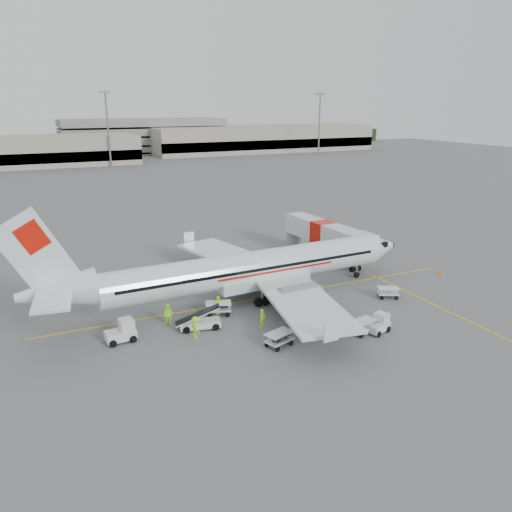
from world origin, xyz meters
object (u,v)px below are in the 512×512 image
object	(u,v)px
aircraft	(251,246)
tug_mid	(290,301)
tug_aft	(120,331)
belt_loader	(200,315)
tug_fore	(378,324)
jet_bridge	(323,240)

from	to	relation	value
aircraft	tug_mid	size ratio (longest dim) A/B	16.30
aircraft	tug_aft	world-z (taller)	aircraft
belt_loader	tug_fore	world-z (taller)	belt_loader
aircraft	belt_loader	xyz separation A→B (m)	(-6.95, -4.57, -4.11)
tug_mid	tug_aft	bearing A→B (deg)	-153.36
aircraft	belt_loader	distance (m)	9.28
belt_loader	tug_mid	xyz separation A→B (m)	(8.97, 0.31, -0.33)
tug_fore	tug_mid	distance (m)	8.65
tug_fore	tug_mid	xyz separation A→B (m)	(-4.43, 7.43, 0.12)
aircraft	tug_fore	world-z (taller)	aircraft
tug_fore	aircraft	bearing A→B (deg)	101.48
aircraft	tug_aft	distance (m)	14.92
tug_fore	tug_aft	size ratio (longest dim) A/B	0.87
jet_bridge	tug_aft	distance (m)	30.39
jet_bridge	tug_mid	distance (m)	17.62
tug_mid	belt_loader	bearing A→B (deg)	-151.09
belt_loader	tug_aft	bearing A→B (deg)	-171.93
aircraft	tug_fore	bearing A→B (deg)	-63.21
jet_bridge	tug_fore	bearing A→B (deg)	-114.23
jet_bridge	tug_mid	size ratio (longest dim) A/B	7.31
aircraft	belt_loader	size ratio (longest dim) A/B	8.39
belt_loader	tug_fore	distance (m)	15.18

